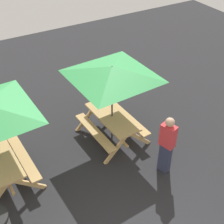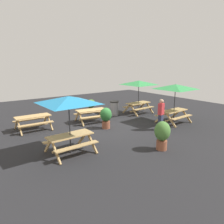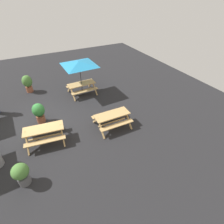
# 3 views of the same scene
# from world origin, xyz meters

# --- Properties ---
(picnic_table_0) EXTENTS (2.82, 2.82, 2.34)m
(picnic_table_0) POSITION_xyz_m (3.80, -1.61, 1.99)
(picnic_table_0) COLOR tan
(picnic_table_0) RESTS_ON ground
(person_standing) EXTENTS (0.41, 0.32, 1.67)m
(person_standing) POSITION_xyz_m (2.07, -2.12, 0.89)
(person_standing) COLOR #2D334C
(person_standing) RESTS_ON ground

